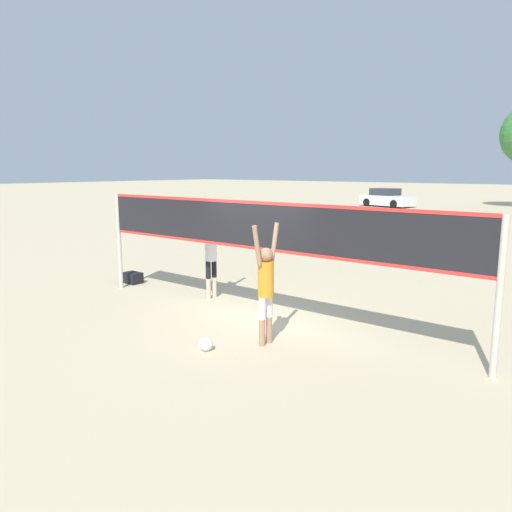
# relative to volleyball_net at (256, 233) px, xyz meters

# --- Properties ---
(ground_plane) EXTENTS (200.00, 200.00, 0.00)m
(ground_plane) POSITION_rel_volleyball_net_xyz_m (0.00, 0.00, -1.79)
(ground_plane) COLOR beige
(volleyball_net) EXTENTS (9.10, 0.11, 2.42)m
(volleyball_net) POSITION_rel_volleyball_net_xyz_m (0.00, 0.00, 0.00)
(volleyball_net) COLOR beige
(volleyball_net) RESTS_ON ground_plane
(player_spiker) EXTENTS (0.28, 0.70, 2.13)m
(player_spiker) POSITION_rel_volleyball_net_xyz_m (1.01, -0.98, -0.67)
(player_spiker) COLOR tan
(player_spiker) RESTS_ON ground_plane
(player_blocker) EXTENTS (0.28, 0.72, 2.23)m
(player_blocker) POSITION_rel_volleyball_net_xyz_m (-1.94, 0.71, -0.61)
(player_blocker) COLOR beige
(player_blocker) RESTS_ON ground_plane
(volleyball) EXTENTS (0.23, 0.23, 0.23)m
(volleyball) POSITION_rel_volleyball_net_xyz_m (0.42, -1.87, -1.67)
(volleyball) COLOR white
(volleyball) RESTS_ON ground_plane
(gear_bag) EXTENTS (0.49, 0.35, 0.29)m
(gear_bag) POSITION_rel_volleyball_net_xyz_m (-4.72, 0.53, -1.64)
(gear_bag) COLOR black
(gear_bag) RESTS_ON ground_plane
(parked_car_near) EXTENTS (4.63, 2.77, 1.48)m
(parked_car_near) POSITION_rel_volleyball_net_xyz_m (-11.21, 30.85, -1.13)
(parked_car_near) COLOR silver
(parked_car_near) RESTS_ON ground_plane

